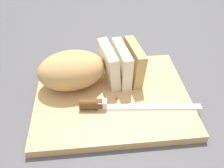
{
  "coord_description": "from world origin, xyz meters",
  "views": [
    {
      "loc": [
        -0.05,
        -0.43,
        0.42
      ],
      "look_at": [
        0.0,
        0.0,
        0.05
      ],
      "focal_mm": 38.31,
      "sensor_mm": 36.0,
      "label": 1
    }
  ],
  "objects": [
    {
      "name": "bread_loaf",
      "position": [
        -0.06,
        0.05,
        0.07
      ],
      "size": [
        0.27,
        0.14,
        0.09
      ],
      "rotation": [
        0.0,
        0.0,
        0.13
      ],
      "color": "tan",
      "rests_on": "cutting_board"
    },
    {
      "name": "bread_knife",
      "position": [
        -0.02,
        -0.05,
        0.03
      ],
      "size": [
        0.28,
        0.05,
        0.02
      ],
      "rotation": [
        0.0,
        0.0,
        -0.11
      ],
      "color": "silver",
      "rests_on": "cutting_board"
    },
    {
      "name": "cutting_board",
      "position": [
        0.0,
        0.0,
        0.01
      ],
      "size": [
        0.38,
        0.31,
        0.02
      ],
      "primitive_type": "cube",
      "rotation": [
        0.0,
        0.0,
        -0.02
      ],
      "color": "tan",
      "rests_on": "ground_plane"
    },
    {
      "name": "crumb_stray_left",
      "position": [
        -0.05,
        -0.04,
        0.02
      ],
      "size": [
        0.01,
        0.01,
        0.01
      ],
      "primitive_type": "sphere",
      "color": "tan",
      "rests_on": "cutting_board"
    },
    {
      "name": "crumb_near_loaf",
      "position": [
        -0.08,
        0.01,
        0.02
      ],
      "size": [
        0.0,
        0.0,
        0.0
      ],
      "primitive_type": "sphere",
      "color": "tan",
      "rests_on": "cutting_board"
    },
    {
      "name": "crumb_near_knife",
      "position": [
        0.01,
        -0.02,
        0.02
      ],
      "size": [
        0.01,
        0.01,
        0.01
      ],
      "primitive_type": "sphere",
      "color": "tan",
      "rests_on": "cutting_board"
    },
    {
      "name": "ground_plane",
      "position": [
        0.0,
        0.0,
        0.0
      ],
      "size": [
        3.0,
        3.0,
        0.0
      ],
      "primitive_type": "plane",
      "color": "#4C4C51"
    }
  ]
}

